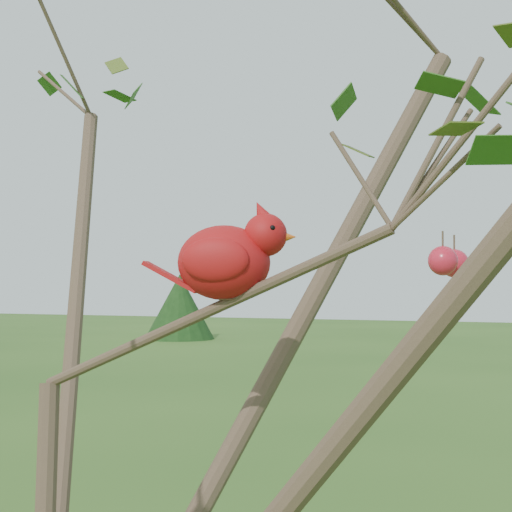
{
  "coord_description": "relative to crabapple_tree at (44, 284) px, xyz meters",
  "views": [
    {
      "loc": [
        0.75,
        -1.04,
        2.13
      ],
      "look_at": [
        0.33,
        0.08,
        2.16
      ],
      "focal_mm": 55.0,
      "sensor_mm": 36.0,
      "label": 1
    }
  ],
  "objects": [
    {
      "name": "crabapple_tree",
      "position": [
        0.0,
        0.0,
        0.0
      ],
      "size": [
        2.35,
        2.05,
        2.95
      ],
      "color": "#3D2C21",
      "rests_on": "ground"
    },
    {
      "name": "cardinal",
      "position": [
        0.27,
        0.1,
        0.04
      ],
      "size": [
        0.24,
        0.14,
        0.17
      ],
      "rotation": [
        0.0,
        0.0,
        0.23
      ],
      "color": "#AC0E17",
      "rests_on": "ground"
    }
  ]
}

